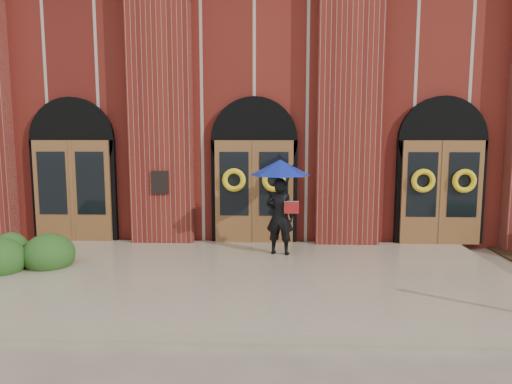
{
  "coord_description": "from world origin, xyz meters",
  "views": [
    {
      "loc": [
        0.49,
        -8.3,
        2.79
      ],
      "look_at": [
        0.12,
        1.0,
        1.61
      ],
      "focal_mm": 32.0,
      "sensor_mm": 36.0,
      "label": 1
    }
  ],
  "objects": [
    {
      "name": "ground",
      "position": [
        0.0,
        0.0,
        0.0
      ],
      "size": [
        90.0,
        90.0,
        0.0
      ],
      "primitive_type": "plane",
      "color": "gray",
      "rests_on": "ground"
    },
    {
      "name": "landing",
      "position": [
        0.0,
        0.15,
        0.07
      ],
      "size": [
        10.0,
        5.3,
        0.15
      ],
      "primitive_type": "cube",
      "color": "tan",
      "rests_on": "ground"
    },
    {
      "name": "church_building",
      "position": [
        0.0,
        8.78,
        3.5
      ],
      "size": [
        16.2,
        12.53,
        7.0
      ],
      "color": "maroon",
      "rests_on": "ground"
    },
    {
      "name": "man_with_umbrella",
      "position": [
        0.62,
        1.61,
        1.62
      ],
      "size": [
        1.59,
        1.59,
        2.1
      ],
      "rotation": [
        0.0,
        0.0,
        2.91
      ],
      "color": "black",
      "rests_on": "landing"
    }
  ]
}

